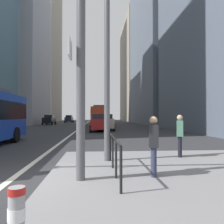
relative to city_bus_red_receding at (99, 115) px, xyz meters
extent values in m
plane|color=#303033|center=(-2.77, -11.85, -1.84)|extent=(160.00, 160.00, 0.00)
cube|color=beige|center=(-2.77, -1.85, -1.83)|extent=(0.20, 80.00, 0.01)
cube|color=#9E9EA3|center=(-18.77, 11.40, 13.20)|extent=(13.76, 16.32, 30.07)
cube|color=gray|center=(-18.77, 35.26, 24.23)|extent=(11.73, 19.85, 52.14)
cube|color=slate|center=(14.23, 10.56, 15.76)|extent=(10.90, 24.62, 35.20)
cube|color=gray|center=(14.23, 37.78, 15.20)|extent=(10.58, 24.97, 34.07)
cylinder|color=black|center=(-5.72, -22.81, -1.34)|extent=(0.30, 1.00, 1.00)
cube|color=red|center=(0.00, 0.03, -0.11)|extent=(2.55, 11.56, 2.75)
cube|color=black|center=(0.00, 0.03, 0.23)|extent=(2.59, 11.33, 1.10)
cube|color=#4C4C51|center=(-0.01, -1.70, 1.41)|extent=(1.77, 4.17, 0.30)
cylinder|color=black|center=(-1.18, 3.73, -1.34)|extent=(0.30, 1.00, 1.00)
cylinder|color=black|center=(1.22, 3.72, -1.34)|extent=(0.30, 1.00, 1.00)
cylinder|color=black|center=(-1.22, -3.66, -1.34)|extent=(0.30, 1.00, 1.00)
cylinder|color=black|center=(1.18, -3.67, -1.34)|extent=(0.30, 1.00, 1.00)
cube|color=#232838|center=(-7.45, 20.88, -0.97)|extent=(1.79, 4.40, 1.10)
cube|color=black|center=(-7.45, 21.03, -0.16)|extent=(1.50, 2.38, 0.52)
cylinder|color=black|center=(-6.55, 19.39, -1.52)|extent=(0.22, 0.64, 0.64)
cylinder|color=black|center=(-8.37, 19.39, -1.52)|extent=(0.22, 0.64, 0.64)
cylinder|color=black|center=(-6.54, 22.37, -1.52)|extent=(0.22, 0.64, 0.64)
cylinder|color=black|center=(-8.36, 22.38, -1.52)|extent=(0.22, 0.64, 0.64)
cube|color=#B2A899|center=(0.61, -11.07, -0.97)|extent=(1.89, 4.13, 1.10)
cube|color=black|center=(0.61, -11.22, -0.16)|extent=(1.55, 2.25, 0.52)
cylinder|color=black|center=(-0.34, -9.70, -1.52)|extent=(0.24, 0.65, 0.64)
cylinder|color=black|center=(1.48, -9.65, -1.52)|extent=(0.24, 0.65, 0.64)
cylinder|color=black|center=(-0.27, -12.48, -1.52)|extent=(0.24, 0.65, 0.64)
cylinder|color=black|center=(1.55, -12.43, -1.52)|extent=(0.24, 0.65, 0.64)
cube|color=maroon|center=(-0.18, -12.84, -0.97)|extent=(1.86, 4.11, 1.10)
cube|color=black|center=(-0.18, -12.99, -0.16)|extent=(1.54, 2.23, 0.52)
cylinder|color=black|center=(-1.12, -11.48, -1.52)|extent=(0.23, 0.64, 0.64)
cylinder|color=black|center=(0.70, -11.44, -1.52)|extent=(0.23, 0.64, 0.64)
cylinder|color=black|center=(-1.06, -14.25, -1.52)|extent=(0.23, 0.64, 0.64)
cylinder|color=black|center=(0.76, -14.21, -1.52)|extent=(0.23, 0.64, 0.64)
cube|color=black|center=(-9.56, 6.61, -0.97)|extent=(1.96, 4.15, 1.10)
cube|color=black|center=(-9.55, 6.76, -0.16)|extent=(1.59, 2.26, 0.52)
cylinder|color=black|center=(-8.71, 5.19, -1.52)|extent=(0.25, 0.65, 0.64)
cylinder|color=black|center=(-10.53, 5.27, -1.52)|extent=(0.25, 0.65, 0.64)
cylinder|color=black|center=(-8.59, 7.95, -1.52)|extent=(0.25, 0.65, 0.64)
cylinder|color=black|center=(-10.41, 8.03, -1.52)|extent=(0.25, 0.65, 0.64)
cylinder|color=#515156|center=(-0.86, -32.27, 1.31)|extent=(0.22, 0.22, 6.00)
cube|color=white|center=(-1.11, -32.45, 1.51)|extent=(0.04, 0.60, 0.44)
cylinder|color=#56565B|center=(-0.10, -29.93, 2.31)|extent=(0.20, 0.20, 8.00)
cylinder|color=#99999E|center=(-1.36, -35.31, -1.29)|extent=(0.18, 0.18, 0.79)
cylinder|color=white|center=(-1.36, -35.31, -1.20)|extent=(0.19, 0.19, 0.14)
cylinder|color=#B21E19|center=(-1.36, -35.31, -0.94)|extent=(0.20, 0.20, 0.08)
cylinder|color=black|center=(0.03, -33.33, -1.21)|extent=(0.06, 0.06, 0.95)
cylinder|color=black|center=(0.03, -32.20, -1.21)|extent=(0.06, 0.06, 0.95)
cylinder|color=black|center=(0.03, -31.07, -1.21)|extent=(0.06, 0.06, 0.95)
cylinder|color=black|center=(0.03, -29.94, -1.21)|extent=(0.06, 0.06, 0.95)
cylinder|color=black|center=(0.03, -31.63, -0.74)|extent=(0.06, 3.38, 0.06)
cylinder|color=#2D334C|center=(1.04, -31.99, -1.30)|extent=(0.15, 0.15, 0.77)
cylinder|color=#2D334C|center=(1.01, -32.14, -1.30)|extent=(0.15, 0.15, 0.77)
cube|color=#232328|center=(1.03, -32.07, -0.63)|extent=(0.32, 0.42, 0.59)
sphere|color=tan|center=(1.03, -32.07, -0.23)|extent=(0.21, 0.21, 0.21)
cylinder|color=black|center=(2.77, -29.32, -1.29)|extent=(0.15, 0.15, 0.79)
cylinder|color=black|center=(2.72, -29.47, -1.29)|extent=(0.15, 0.15, 0.79)
cube|color=#4C7F66|center=(2.75, -29.39, -0.59)|extent=(0.35, 0.44, 0.61)
sphere|color=tan|center=(2.75, -29.39, -0.17)|extent=(0.22, 0.22, 0.22)
camera|label=1|loc=(-0.48, -37.90, -0.11)|focal=36.18mm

